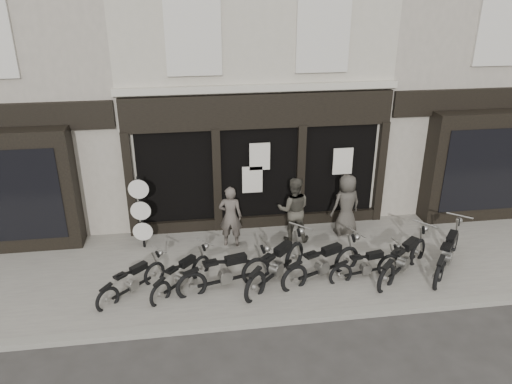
{
  "coord_description": "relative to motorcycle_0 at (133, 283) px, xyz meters",
  "views": [
    {
      "loc": [
        -1.86,
        -9.56,
        6.72
      ],
      "look_at": [
        -0.27,
        1.6,
        1.76
      ],
      "focal_mm": 35.0,
      "sensor_mm": 36.0,
      "label": 1
    }
  ],
  "objects": [
    {
      "name": "motorcycle_7",
      "position": [
        7.46,
        -0.02,
        0.09
      ],
      "size": [
        1.72,
        1.98,
        1.13
      ],
      "rotation": [
        0.0,
        0.0,
        0.88
      ],
      "color": "black",
      "rests_on": "ground"
    },
    {
      "name": "motorcycle_3",
      "position": [
        3.28,
        0.04,
        0.09
      ],
      "size": [
        1.85,
        1.89,
        1.14
      ],
      "rotation": [
        0.0,
        0.0,
        0.8
      ],
      "color": "black",
      "rests_on": "ground"
    },
    {
      "name": "motorcycle_2",
      "position": [
        2.08,
        -0.09,
        0.07
      ],
      "size": [
        2.23,
        0.89,
        1.09
      ],
      "rotation": [
        0.0,
        0.0,
        0.25
      ],
      "color": "black",
      "rests_on": "ground"
    },
    {
      "name": "central_building",
      "position": [
        3.27,
        5.85,
        3.72
      ],
      "size": [
        7.3,
        6.22,
        8.34
      ],
      "color": "#B5AC9B",
      "rests_on": "ground"
    },
    {
      "name": "neighbour_left",
      "position": [
        -3.08,
        5.79,
        3.68
      ],
      "size": [
        5.6,
        6.73,
        8.34
      ],
      "color": "#A29789",
      "rests_on": "ground"
    },
    {
      "name": "neighbour_right",
      "position": [
        9.62,
        5.79,
        3.68
      ],
      "size": [
        5.6,
        6.73,
        8.34
      ],
      "color": "#A29789",
      "rests_on": "ground"
    },
    {
      "name": "man_centre",
      "position": [
        4.06,
        1.9,
        0.65
      ],
      "size": [
        0.97,
        0.82,
        1.79
      ],
      "primitive_type": "imported",
      "rotation": [
        0.0,
        0.0,
        2.97
      ],
      "color": "#3D3A31",
      "rests_on": "pavement"
    },
    {
      "name": "man_left",
      "position": [
        2.38,
        1.85,
        0.59
      ],
      "size": [
        0.68,
        0.51,
        1.66
      ],
      "primitive_type": "imported",
      "rotation": [
        0.0,
        0.0,
        2.93
      ],
      "color": "#4C443E",
      "rests_on": "pavement"
    },
    {
      "name": "motorcycle_4",
      "position": [
        4.36,
        -0.01,
        0.07
      ],
      "size": [
        2.13,
        1.19,
        1.09
      ],
      "rotation": [
        0.0,
        0.0,
        0.41
      ],
      "color": "black",
      "rests_on": "ground"
    },
    {
      "name": "kerb",
      "position": [
        3.27,
        -1.35,
        -0.29
      ],
      "size": [
        30.0,
        0.25,
        0.13
      ],
      "primitive_type": "cube",
      "color": "gray",
      "rests_on": "ground_plane"
    },
    {
      "name": "motorcycle_5",
      "position": [
        5.39,
        -0.11,
        -0.0
      ],
      "size": [
        1.86,
        0.64,
        0.9
      ],
      "rotation": [
        0.0,
        0.0,
        0.2
      ],
      "color": "black",
      "rests_on": "ground"
    },
    {
      "name": "motorcycle_6",
      "position": [
        6.31,
        -0.11,
        0.08
      ],
      "size": [
        1.92,
        1.68,
        1.1
      ],
      "rotation": [
        0.0,
        0.0,
        0.7
      ],
      "color": "black",
      "rests_on": "ground"
    },
    {
      "name": "motorcycle_1",
      "position": [
        1.09,
        0.07,
        0.01
      ],
      "size": [
        1.49,
        1.55,
        0.93
      ],
      "rotation": [
        0.0,
        0.0,
        0.81
      ],
      "color": "black",
      "rests_on": "ground"
    },
    {
      "name": "pavement",
      "position": [
        3.27,
        0.8,
        -0.3
      ],
      "size": [
        30.0,
        4.2,
        0.12
      ],
      "primitive_type": "cube",
      "color": "slate",
      "rests_on": "ground_plane"
    },
    {
      "name": "advert_sign_post",
      "position": [
        0.12,
        2.03,
        0.67
      ],
      "size": [
        0.52,
        0.33,
        2.11
      ],
      "rotation": [
        0.0,
        0.0,
        -0.05
      ],
      "color": "black",
      "rests_on": "ground"
    },
    {
      "name": "man_right",
      "position": [
        5.55,
        2.06,
        0.62
      ],
      "size": [
        0.96,
        0.75,
        1.72
      ],
      "primitive_type": "imported",
      "rotation": [
        0.0,
        0.0,
        3.41
      ],
      "color": "#3C3832",
      "rests_on": "pavement"
    },
    {
      "name": "ground_plane",
      "position": [
        3.27,
        -0.1,
        -0.36
      ],
      "size": [
        90.0,
        90.0,
        0.0
      ],
      "primitive_type": "plane",
      "color": "#2D2B28",
      "rests_on": "ground"
    },
    {
      "name": "motorcycle_0",
      "position": [
        0.0,
        0.0,
        0.0
      ],
      "size": [
        1.53,
        1.44,
        0.91
      ],
      "rotation": [
        0.0,
        0.0,
        0.74
      ],
      "color": "black",
      "rests_on": "ground"
    }
  ]
}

